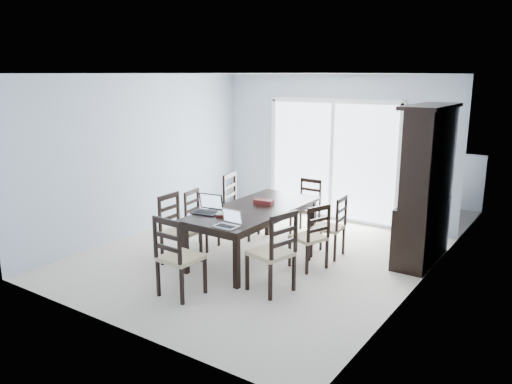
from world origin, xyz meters
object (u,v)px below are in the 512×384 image
(chair_left_mid, at_px, (198,213))
(game_box, at_px, (264,202))
(chair_right_mid, at_px, (313,230))
(laptop_silver, at_px, (226,223))
(chair_left_near, at_px, (175,221))
(cell_phone, at_px, (226,223))
(dining_table, at_px, (254,213))
(chair_end_far, at_px, (308,200))
(chair_left_far, at_px, (236,198))
(chair_right_far, at_px, (334,220))
(hot_tub, at_px, (334,180))
(chair_end_near, at_px, (175,249))
(china_hutch, at_px, (426,187))
(laptop_dark, at_px, (206,209))
(chair_right_near, at_px, (277,244))

(chair_left_mid, relative_size, game_box, 3.69)
(chair_right_mid, relative_size, laptop_silver, 3.50)
(chair_left_near, height_order, laptop_silver, chair_left_near)
(chair_left_mid, distance_m, cell_phone, 1.38)
(dining_table, xyz_separation_m, chair_end_far, (0.05, 1.51, -0.13))
(chair_right_mid, bearing_deg, chair_left_far, 90.66)
(chair_left_mid, xyz_separation_m, chair_right_far, (1.91, 0.78, 0.01))
(chair_left_far, bearing_deg, cell_phone, 20.64)
(cell_phone, distance_m, hot_tub, 4.41)
(dining_table, bearing_deg, chair_end_near, -90.68)
(chair_end_far, bearing_deg, game_box, 87.32)
(dining_table, bearing_deg, game_box, 87.74)
(china_hutch, height_order, laptop_dark, china_hutch)
(dining_table, height_order, laptop_dark, laptop_dark)
(chair_left_mid, distance_m, chair_left_far, 0.79)
(laptop_dark, distance_m, hot_tub, 4.14)
(china_hutch, xyz_separation_m, chair_left_mid, (-3.00, -1.35, -0.53))
(laptop_silver, bearing_deg, dining_table, 104.32)
(chair_left_near, height_order, chair_right_far, chair_left_near)
(chair_right_near, bearing_deg, chair_right_far, 11.78)
(laptop_dark, bearing_deg, hot_tub, 81.26)
(cell_phone, bearing_deg, dining_table, 129.86)
(chair_left_mid, relative_size, chair_right_far, 0.97)
(chair_left_far, xyz_separation_m, chair_right_far, (1.74, 0.01, -0.08))
(chair_end_near, bearing_deg, laptop_silver, 71.10)
(chair_left_mid, xyz_separation_m, chair_left_far, (0.17, 0.77, 0.10))
(chair_right_near, relative_size, laptop_dark, 2.99)
(chair_right_mid, xyz_separation_m, chair_end_far, (-0.86, 1.44, -0.01))
(chair_left_mid, relative_size, chair_left_far, 0.85)
(game_box, bearing_deg, hot_tub, 97.61)
(chair_left_near, xyz_separation_m, cell_phone, (0.97, -0.09, 0.16))
(chair_right_mid, relative_size, hot_tub, 0.55)
(chair_right_near, height_order, chair_right_mid, chair_right_near)
(hot_tub, bearing_deg, laptop_dark, -89.32)
(chair_right_near, distance_m, hot_tub, 4.55)
(china_hutch, xyz_separation_m, laptop_dark, (-2.40, -1.86, -0.26))
(china_hutch, height_order, hot_tub, china_hutch)
(chair_end_far, distance_m, cell_phone, 2.37)
(chair_left_mid, height_order, chair_right_mid, chair_right_mid)
(china_hutch, relative_size, laptop_silver, 7.29)
(dining_table, distance_m, chair_right_far, 1.16)
(chair_right_mid, xyz_separation_m, laptop_silver, (-0.67, -1.03, 0.24))
(chair_left_mid, height_order, chair_left_far, chair_left_far)
(dining_table, bearing_deg, chair_right_mid, 4.60)
(laptop_silver, bearing_deg, chair_left_mid, 145.21)
(chair_left_far, bearing_deg, chair_end_far, 122.65)
(chair_end_far, height_order, laptop_dark, chair_end_far)
(chair_right_near, xyz_separation_m, laptop_silver, (-0.66, -0.12, 0.17))
(china_hutch, relative_size, chair_right_near, 1.85)
(china_hutch, xyz_separation_m, hot_tub, (-2.45, 2.26, -0.59))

